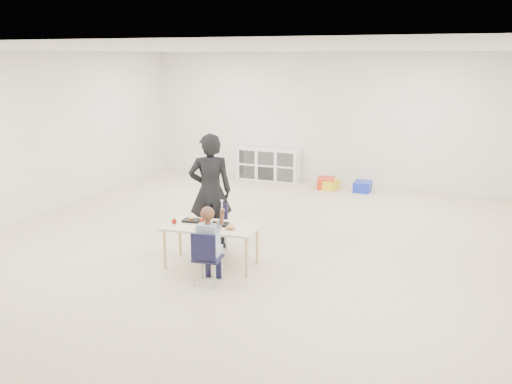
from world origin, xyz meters
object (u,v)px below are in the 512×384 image
at_px(table, 211,246).
at_px(adult, 210,191).
at_px(child, 208,242).
at_px(chair_near, 208,257).
at_px(cubby_shelf, 269,164).

relative_size(table, adult, 0.77).
bearing_deg(child, adult, 108.49).
height_order(table, chair_near, chair_near).
height_order(table, child, child).
bearing_deg(adult, child, 87.24).
xyz_separation_m(table, cubby_shelf, (-1.11, 5.11, 0.06)).
distance_m(child, adult, 1.34).
bearing_deg(cubby_shelf, table, -77.74).
distance_m(table, cubby_shelf, 5.23).
bearing_deg(adult, chair_near, 87.24).
xyz_separation_m(table, child, (0.21, -0.51, 0.25)).
bearing_deg(cubby_shelf, child, -76.81).
xyz_separation_m(child, adult, (-0.55, 1.18, 0.30)).
bearing_deg(table, adult, 110.41).
bearing_deg(chair_near, cubby_shelf, 96.88).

